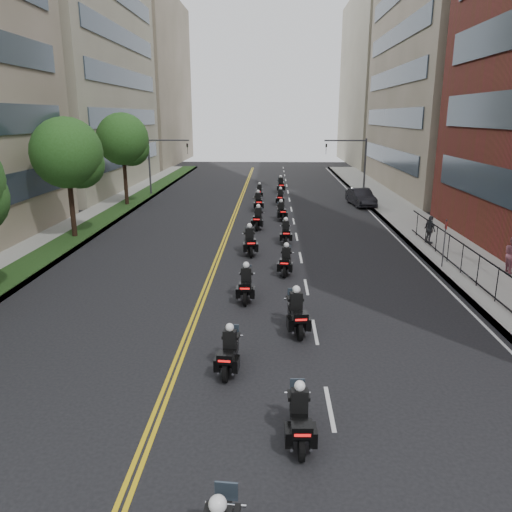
% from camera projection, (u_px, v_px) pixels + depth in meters
% --- Properties ---
extents(sidewalk_right, '(4.00, 90.00, 0.15)m').
position_uv_depth(sidewalk_right, '(431.00, 237.00, 32.56)').
color(sidewalk_right, gray).
rests_on(sidewalk_right, ground).
extents(sidewalk_left, '(4.00, 90.00, 0.15)m').
position_uv_depth(sidewalk_left, '(69.00, 234.00, 33.32)').
color(sidewalk_left, gray).
rests_on(sidewalk_left, ground).
extents(grass_strip, '(2.00, 90.00, 0.04)m').
position_uv_depth(grass_strip, '(81.00, 233.00, 33.27)').
color(grass_strip, '#1B3E16').
rests_on(grass_strip, sidewalk_left).
extents(building_right_tan, '(15.11, 28.00, 30.00)m').
position_uv_depth(building_right_tan, '(471.00, 40.00, 50.32)').
color(building_right_tan, '#766D56').
rests_on(building_right_tan, ground).
extents(building_right_far, '(15.00, 28.00, 26.00)m').
position_uv_depth(building_right_far, '(398.00, 81.00, 79.72)').
color(building_right_far, gray).
rests_on(building_right_far, ground).
extents(building_left_mid, '(16.11, 28.00, 34.00)m').
position_uv_depth(building_left_mid, '(45.00, 21.00, 51.16)').
color(building_left_mid, gray).
rests_on(building_left_mid, ground).
extents(building_left_far, '(16.00, 28.00, 26.00)m').
position_uv_depth(building_left_far, '(129.00, 82.00, 81.10)').
color(building_left_far, '#766D56').
rests_on(building_left_far, ground).
extents(iron_fence, '(0.05, 28.00, 1.50)m').
position_uv_depth(iron_fence, '(508.00, 293.00, 19.86)').
color(iron_fence, black).
rests_on(iron_fence, sidewalk_right).
extents(street_trees, '(4.40, 38.40, 7.98)m').
position_uv_depth(street_trees, '(29.00, 167.00, 25.77)').
color(street_trees, '#311E15').
rests_on(street_trees, ground).
extents(traffic_signal_right, '(4.09, 0.20, 5.60)m').
position_uv_depth(traffic_signal_right, '(355.00, 159.00, 48.00)').
color(traffic_signal_right, '#3F3F44').
rests_on(traffic_signal_right, ground).
extents(traffic_signal_left, '(4.09, 0.20, 5.60)m').
position_uv_depth(traffic_signal_left, '(159.00, 158.00, 48.61)').
color(traffic_signal_left, '#3F3F44').
rests_on(traffic_signal_left, ground).
extents(motorcycle_1, '(0.50, 2.14, 1.58)m').
position_uv_depth(motorcycle_1, '(299.00, 419.00, 12.08)').
color(motorcycle_1, black).
rests_on(motorcycle_1, ground).
extents(motorcycle_2, '(0.57, 2.10, 1.55)m').
position_uv_depth(motorcycle_2, '(229.00, 353.00, 15.46)').
color(motorcycle_2, black).
rests_on(motorcycle_2, ground).
extents(motorcycle_3, '(0.69, 2.36, 1.74)m').
position_uv_depth(motorcycle_3, '(296.00, 314.00, 18.28)').
color(motorcycle_3, black).
rests_on(motorcycle_3, ground).
extents(motorcycle_4, '(0.52, 2.27, 1.67)m').
position_uv_depth(motorcycle_4, '(246.00, 285.00, 21.47)').
color(motorcycle_4, black).
rests_on(motorcycle_4, ground).
extents(motorcycle_5, '(0.63, 2.16, 1.59)m').
position_uv_depth(motorcycle_5, '(286.00, 262.00, 25.05)').
color(motorcycle_5, black).
rests_on(motorcycle_5, ground).
extents(motorcycle_6, '(0.73, 2.43, 1.79)m').
position_uv_depth(motorcycle_6, '(250.00, 242.00, 28.56)').
color(motorcycle_6, black).
rests_on(motorcycle_6, ground).
extents(motorcycle_7, '(0.51, 2.20, 1.63)m').
position_uv_depth(motorcycle_7, '(286.00, 233.00, 31.11)').
color(motorcycle_7, black).
rests_on(motorcycle_7, ground).
extents(motorcycle_8, '(0.62, 2.36, 1.74)m').
position_uv_depth(motorcycle_8, '(258.00, 219.00, 34.99)').
color(motorcycle_8, black).
rests_on(motorcycle_8, ground).
extents(motorcycle_9, '(0.67, 2.17, 1.61)m').
position_uv_depth(motorcycle_9, '(281.00, 212.00, 37.93)').
color(motorcycle_9, black).
rests_on(motorcycle_9, ground).
extents(motorcycle_10, '(0.67, 2.37, 1.75)m').
position_uv_depth(motorcycle_10, '(258.00, 202.00, 41.70)').
color(motorcycle_10, black).
rests_on(motorcycle_10, ground).
extents(motorcycle_11, '(0.55, 2.19, 1.62)m').
position_uv_depth(motorcycle_11, '(280.00, 198.00, 44.35)').
color(motorcycle_11, black).
rests_on(motorcycle_11, ground).
extents(motorcycle_12, '(0.49, 2.11, 1.55)m').
position_uv_depth(motorcycle_12, '(259.00, 192.00, 47.85)').
color(motorcycle_12, black).
rests_on(motorcycle_12, ground).
extents(motorcycle_13, '(0.62, 2.44, 1.80)m').
position_uv_depth(motorcycle_13, '(281.00, 186.00, 51.42)').
color(motorcycle_13, black).
rests_on(motorcycle_13, ground).
extents(parked_sedan, '(2.21, 4.74, 1.50)m').
position_uv_depth(parked_sedan, '(361.00, 197.00, 44.00)').
color(parked_sedan, black).
rests_on(parked_sedan, ground).
extents(pedestrian_b, '(0.72, 0.91, 1.83)m').
position_uv_depth(pedestrian_b, '(512.00, 255.00, 24.69)').
color(pedestrian_b, '#975261').
rests_on(pedestrian_b, sidewalk_right).
extents(pedestrian_c, '(0.70, 1.09, 1.72)m').
position_uv_depth(pedestrian_c, '(430.00, 230.00, 30.36)').
color(pedestrian_c, '#3D3E44').
rests_on(pedestrian_c, sidewalk_right).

